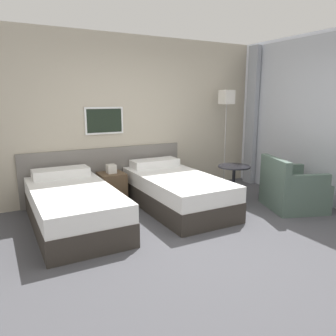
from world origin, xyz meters
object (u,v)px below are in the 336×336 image
object	(u,v)px
bed_near_door	(73,207)
side_table	(234,177)
nightstand	(112,187)
armchair	(292,191)
floor_lamp	(226,107)
bed_near_window	(176,191)

from	to	relation	value
bed_near_door	side_table	distance (m)	2.53
bed_near_door	side_table	world-z (taller)	bed_near_door
side_table	nightstand	bearing A→B (deg)	151.28
bed_near_door	armchair	bearing A→B (deg)	-15.57
nightstand	floor_lamp	xyz separation A→B (m)	(2.21, -0.09, 1.26)
bed_near_door	bed_near_window	bearing A→B (deg)	0.00
armchair	nightstand	bearing A→B (deg)	75.48
floor_lamp	bed_near_door	bearing A→B (deg)	-167.83
bed_near_window	armchair	xyz separation A→B (m)	(1.56, -0.87, 0.01)
nightstand	bed_near_window	bearing A→B (deg)	-43.26
bed_near_door	bed_near_window	xyz separation A→B (m)	(1.57, 0.00, 0.00)
bed_near_window	floor_lamp	bearing A→B (deg)	24.33
nightstand	armchair	distance (m)	2.84
side_table	bed_near_door	bearing A→B (deg)	175.17
bed_near_door	bed_near_window	distance (m)	1.57
nightstand	bed_near_door	bearing A→B (deg)	-136.74
bed_near_window	floor_lamp	world-z (taller)	floor_lamp
side_table	floor_lamp	bearing A→B (deg)	60.84
bed_near_door	nightstand	world-z (taller)	bed_near_door
bed_near_door	nightstand	xyz separation A→B (m)	(0.78, 0.74, -0.01)
bed_near_door	floor_lamp	size ratio (longest dim) A/B	1.10
bed_near_window	nightstand	bearing A→B (deg)	136.74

